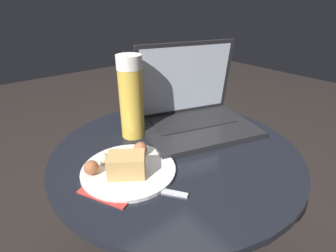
# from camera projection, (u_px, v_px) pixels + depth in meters

# --- Properties ---
(table) EXTENTS (0.68, 0.68, 0.53)m
(table) POSITION_uv_depth(u_px,v_px,m) (175.00, 185.00, 0.78)
(table) COLOR #515156
(table) RESTS_ON ground_plane
(napkin) EXTENTS (0.21, 0.18, 0.00)m
(napkin) POSITION_uv_depth(u_px,v_px,m) (122.00, 177.00, 0.61)
(napkin) COLOR #B7332D
(napkin) RESTS_ON table
(laptop) EXTENTS (0.39, 0.33, 0.26)m
(laptop) POSITION_uv_depth(u_px,v_px,m) (193.00, 111.00, 0.83)
(laptop) COLOR #232326
(laptop) RESTS_ON table
(beer_glass) EXTENTS (0.07, 0.07, 0.24)m
(beer_glass) POSITION_uv_depth(u_px,v_px,m) (131.00, 97.00, 0.75)
(beer_glass) COLOR gold
(beer_glass) RESTS_ON table
(snack_plate) EXTENTS (0.23, 0.23, 0.06)m
(snack_plate) POSITION_uv_depth(u_px,v_px,m) (126.00, 167.00, 0.62)
(snack_plate) COLOR silver
(snack_plate) RESTS_ON table
(fork) EXTENTS (0.11, 0.15, 0.00)m
(fork) POSITION_uv_depth(u_px,v_px,m) (145.00, 187.00, 0.58)
(fork) COLOR silver
(fork) RESTS_ON table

